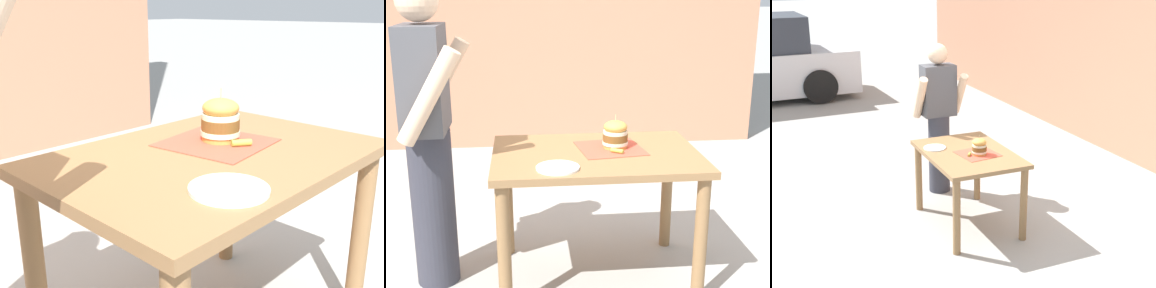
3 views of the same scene
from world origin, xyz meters
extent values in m
cube|color=olive|center=(0.00, 0.00, 0.74)|extent=(0.80, 1.14, 0.04)
cylinder|color=olive|center=(-0.34, -0.51, 0.36)|extent=(0.07, 0.07, 0.72)
cylinder|color=olive|center=(0.34, -0.51, 0.36)|extent=(0.07, 0.07, 0.72)
cylinder|color=olive|center=(0.34, 0.51, 0.36)|extent=(0.07, 0.07, 0.72)
cube|color=#D64C38|center=(0.06, -0.09, 0.77)|extent=(0.39, 0.39, 0.00)
cylinder|color=gold|center=(0.06, -0.12, 0.78)|extent=(0.13, 0.13, 0.02)
cylinder|color=beige|center=(0.06, -0.12, 0.80)|extent=(0.14, 0.14, 0.02)
cylinder|color=brown|center=(0.06, -0.12, 0.83)|extent=(0.14, 0.14, 0.04)
cylinder|color=beige|center=(0.06, -0.12, 0.86)|extent=(0.14, 0.14, 0.02)
ellipsoid|color=gold|center=(0.06, -0.12, 0.89)|extent=(0.13, 0.13, 0.07)
cylinder|color=#D1B77F|center=(0.06, -0.12, 0.93)|extent=(0.00, 0.00, 0.05)
cylinder|color=#8EA83D|center=(-0.04, -0.11, 0.78)|extent=(0.06, 0.07, 0.02)
cylinder|color=white|center=(-0.26, 0.23, 0.77)|extent=(0.22, 0.22, 0.01)
cylinder|color=silver|center=(-0.27, 0.23, 0.78)|extent=(0.04, 0.17, 0.01)
cylinder|color=silver|center=(-0.24, 0.23, 0.78)|extent=(0.03, 0.17, 0.01)
camera|label=1|loc=(-0.95, 1.10, 1.23)|focal=42.00mm
camera|label=2|loc=(-2.79, 0.39, 1.65)|focal=50.00mm
camera|label=3|loc=(-1.99, -4.45, 2.46)|focal=50.00mm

